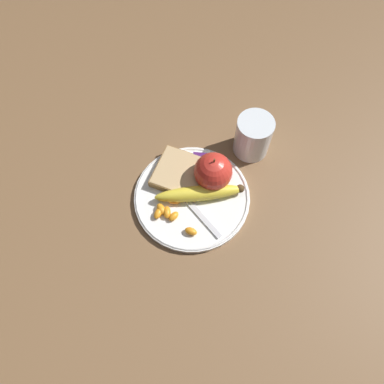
{
  "coord_description": "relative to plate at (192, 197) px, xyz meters",
  "views": [
    {
      "loc": [
        0.04,
        -0.35,
        0.75
      ],
      "look_at": [
        0.0,
        0.0,
        0.03
      ],
      "focal_mm": 35.0,
      "sensor_mm": 36.0,
      "label": 1
    }
  ],
  "objects": [
    {
      "name": "orange_segment_5",
      "position": [
        0.01,
        -0.08,
        0.01
      ],
      "size": [
        0.03,
        0.02,
        0.01
      ],
      "color": "orange",
      "rests_on": "plate"
    },
    {
      "name": "orange_segment_1",
      "position": [
        -0.04,
        -0.02,
        0.01
      ],
      "size": [
        0.04,
        0.02,
        0.02
      ],
      "color": "orange",
      "rests_on": "plate"
    },
    {
      "name": "orange_segment_3",
      "position": [
        -0.05,
        -0.05,
        0.01
      ],
      "size": [
        0.02,
        0.03,
        0.02
      ],
      "color": "orange",
      "rests_on": "plate"
    },
    {
      "name": "fork",
      "position": [
        -0.01,
        -0.01,
        0.01
      ],
      "size": [
        0.15,
        0.15,
        0.0
      ],
      "rotation": [
        0.0,
        0.0,
        14.92
      ],
      "color": "silver",
      "rests_on": "plate"
    },
    {
      "name": "banana",
      "position": [
        0.02,
        0.0,
        0.02
      ],
      "size": [
        0.19,
        0.07,
        0.03
      ],
      "color": "yellow",
      "rests_on": "plate"
    },
    {
      "name": "jam_packet",
      "position": [
        0.02,
        0.08,
        0.01
      ],
      "size": [
        0.05,
        0.04,
        0.02
      ],
      "color": "white",
      "rests_on": "plate"
    },
    {
      "name": "ground_plane",
      "position": [
        0.0,
        0.0,
        -0.01
      ],
      "size": [
        3.0,
        3.0,
        0.0
      ],
      "primitive_type": "plane",
      "color": "brown"
    },
    {
      "name": "orange_segment_4",
      "position": [
        -0.06,
        -0.04,
        0.01
      ],
      "size": [
        0.03,
        0.03,
        0.02
      ],
      "color": "orange",
      "rests_on": "plate"
    },
    {
      "name": "juice_glass",
      "position": [
        0.12,
        0.15,
        0.04
      ],
      "size": [
        0.08,
        0.08,
        0.1
      ],
      "color": "silver",
      "rests_on": "ground_plane"
    },
    {
      "name": "bread_slice",
      "position": [
        -0.03,
        0.05,
        0.02
      ],
      "size": [
        0.14,
        0.13,
        0.02
      ],
      "color": "olive",
      "rests_on": "plate"
    },
    {
      "name": "orange_segment_2",
      "position": [
        -0.03,
        -0.05,
        0.01
      ],
      "size": [
        0.03,
        0.03,
        0.01
      ],
      "color": "orange",
      "rests_on": "plate"
    },
    {
      "name": "apple",
      "position": [
        0.04,
        0.04,
        0.05
      ],
      "size": [
        0.08,
        0.08,
        0.09
      ],
      "color": "red",
      "rests_on": "plate"
    },
    {
      "name": "plate",
      "position": [
        0.0,
        0.0,
        0.0
      ],
      "size": [
        0.26,
        0.26,
        0.01
      ],
      "color": "white",
      "rests_on": "ground_plane"
    },
    {
      "name": "orange_segment_0",
      "position": [
        -0.07,
        -0.05,
        0.01
      ],
      "size": [
        0.02,
        0.03,
        0.01
      ],
      "color": "orange",
      "rests_on": "plate"
    }
  ]
}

